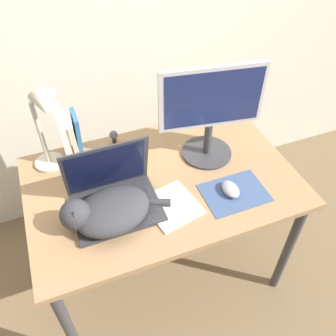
# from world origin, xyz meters

# --- Properties ---
(ground_plane) EXTENTS (12.00, 12.00, 0.00)m
(ground_plane) POSITION_xyz_m (0.00, 0.00, 0.00)
(ground_plane) COLOR brown
(desk) EXTENTS (1.17, 0.75, 0.72)m
(desk) POSITION_xyz_m (0.00, 0.38, 0.64)
(desk) COLOR #93704C
(desk) RESTS_ON ground_plane
(laptop) EXTENTS (0.34, 0.27, 0.28)m
(laptop) POSITION_xyz_m (-0.23, 0.32, 0.77)
(laptop) COLOR #2D2D33
(laptop) RESTS_ON desk
(cat) EXTENTS (0.44, 0.29, 0.15)m
(cat) POSITION_xyz_m (-0.28, 0.24, 0.78)
(cat) COLOR #333338
(cat) RESTS_ON desk
(external_monitor) EXTENTS (0.45, 0.23, 0.45)m
(external_monitor) POSITION_xyz_m (0.26, 0.46, 0.97)
(external_monitor) COLOR #333338
(external_monitor) RESTS_ON desk
(mousepad) EXTENTS (0.27, 0.20, 0.00)m
(mousepad) POSITION_xyz_m (0.26, 0.19, 0.72)
(mousepad) COLOR #384C75
(mousepad) RESTS_ON desk
(computer_mouse) EXTENTS (0.06, 0.10, 0.04)m
(computer_mouse) POSITION_xyz_m (0.24, 0.20, 0.74)
(computer_mouse) COLOR #99999E
(computer_mouse) RESTS_ON mousepad
(book_row) EXTENTS (0.09, 0.16, 0.26)m
(book_row) POSITION_xyz_m (-0.33, 0.67, 0.84)
(book_row) COLOR white
(book_row) RESTS_ON desk
(desk_lamp) EXTENTS (0.17, 0.17, 0.40)m
(desk_lamp) POSITION_xyz_m (-0.41, 0.63, 0.98)
(desk_lamp) COLOR beige
(desk_lamp) RESTS_ON desk
(notepad) EXTENTS (0.23, 0.24, 0.01)m
(notepad) POSITION_xyz_m (-0.01, 0.22, 0.72)
(notepad) COLOR silver
(notepad) RESTS_ON desk
(webcam) EXTENTS (0.04, 0.04, 0.07)m
(webcam) POSITION_xyz_m (-0.13, 0.70, 0.76)
(webcam) COLOR #232328
(webcam) RESTS_ON desk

